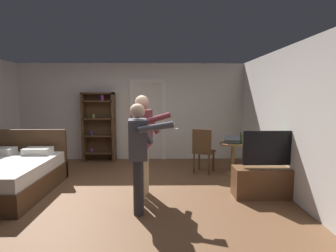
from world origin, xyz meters
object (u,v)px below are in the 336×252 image
object	(u,v)px
bed	(2,176)
side_table	(233,154)
tv_flatscreen	(271,178)
wooden_chair	(203,149)
bottle_on_table	(241,139)
suitcase_dark	(51,164)
laptop	(232,141)
person_striped_shirt	(143,138)
bookshelf	(99,124)
person_blue_shirt	(139,150)

from	to	relation	value
bed	side_table	bearing A→B (deg)	13.16
tv_flatscreen	side_table	bearing A→B (deg)	104.62
tv_flatscreen	wooden_chair	world-z (taller)	tv_flatscreen
bed	side_table	distance (m)	4.46
tv_flatscreen	side_table	distance (m)	1.31
tv_flatscreen	bottle_on_table	bearing A→B (deg)	99.07
wooden_chair	suitcase_dark	size ratio (longest dim) A/B	2.08
tv_flatscreen	laptop	distance (m)	1.34
tv_flatscreen	laptop	world-z (taller)	tv_flatscreen
bed	side_table	xyz separation A→B (m)	(4.34, 1.01, 0.16)
side_table	tv_flatscreen	bearing A→B (deg)	-75.38
bed	person_striped_shirt	size ratio (longest dim) A/B	1.14
tv_flatscreen	bed	bearing A→B (deg)	177.02
bed	bottle_on_table	world-z (taller)	bed
wooden_chair	tv_flatscreen	bearing A→B (deg)	-55.56
bookshelf	bottle_on_table	size ratio (longest dim) A/B	7.32
person_blue_shirt	suitcase_dark	world-z (taller)	person_blue_shirt
bed	tv_flatscreen	distance (m)	4.67
tv_flatscreen	wooden_chair	bearing A→B (deg)	124.44
suitcase_dark	bookshelf	bearing A→B (deg)	54.22
bookshelf	side_table	size ratio (longest dim) A/B	2.56
tv_flatscreen	person_blue_shirt	bearing A→B (deg)	-166.10
side_table	wooden_chair	bearing A→B (deg)	167.80
person_blue_shirt	suitcase_dark	bearing A→B (deg)	137.57
laptop	bottle_on_table	distance (m)	0.19
bookshelf	laptop	xyz separation A→B (m)	(3.14, -1.37, -0.21)
side_table	person_striped_shirt	distance (m)	2.25
person_striped_shirt	tv_flatscreen	bearing A→B (deg)	-1.90
wooden_chair	bed	bearing A→B (deg)	-162.78
bed	tv_flatscreen	xyz separation A→B (m)	(4.67, -0.24, 0.02)
bookshelf	tv_flatscreen	size ratio (longest dim) A/B	1.42
bookshelf	person_striped_shirt	distance (m)	2.85
side_table	bottle_on_table	xyz separation A→B (m)	(0.14, -0.08, 0.34)
bottle_on_table	laptop	bearing A→B (deg)	168.09
tv_flatscreen	bottle_on_table	size ratio (longest dim) A/B	5.16
bed	tv_flatscreen	world-z (taller)	tv_flatscreen
bottle_on_table	wooden_chair	world-z (taller)	wooden_chair
wooden_chair	person_blue_shirt	distance (m)	2.32
wooden_chair	suitcase_dark	xyz separation A→B (m)	(-3.34, -0.00, -0.32)
bookshelf	side_table	world-z (taller)	bookshelf
bookshelf	wooden_chair	distance (m)	2.85
side_table	suitcase_dark	bearing A→B (deg)	178.06
bottle_on_table	person_blue_shirt	xyz separation A→B (m)	(-1.99, -1.72, 0.12)
suitcase_dark	person_blue_shirt	bearing A→B (deg)	-44.75
bookshelf	person_blue_shirt	size ratio (longest dim) A/B	1.12
bottle_on_table	bed	bearing A→B (deg)	-168.22
side_table	person_blue_shirt	xyz separation A→B (m)	(-1.85, -1.80, 0.46)
side_table	bottle_on_table	world-z (taller)	bottle_on_table
bed	side_table	world-z (taller)	bed
wooden_chair	person_striped_shirt	distance (m)	1.85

